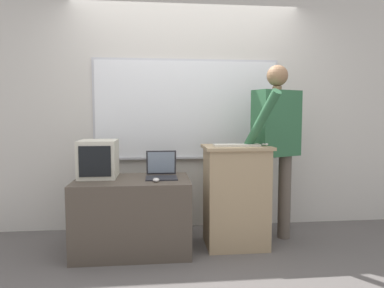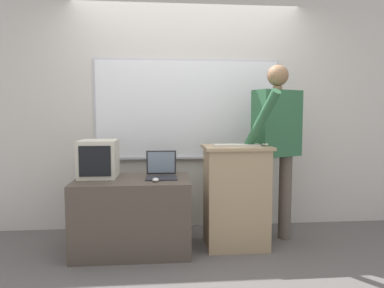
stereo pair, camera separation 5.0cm
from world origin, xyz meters
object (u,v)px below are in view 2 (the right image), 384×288
object	(u,v)px
side_desk	(133,215)
computer_mouse_by_laptop	(156,180)
laptop	(161,170)
wireless_keyboard	(237,145)
lectern_podium	(236,196)
computer_mouse_by_keyboard	(265,144)
person_presenter	(277,139)
crt_monitor	(99,159)

from	to	relation	value
side_desk	computer_mouse_by_laptop	xyz separation A→B (m)	(0.22, -0.16, 0.36)
laptop	wireless_keyboard	distance (m)	0.75
lectern_podium	wireless_keyboard	world-z (taller)	wireless_keyboard
computer_mouse_by_laptop	computer_mouse_by_keyboard	xyz separation A→B (m)	(1.04, 0.14, 0.30)
person_presenter	computer_mouse_by_keyboard	size ratio (longest dim) A/B	17.72
person_presenter	side_desk	bearing A→B (deg)	161.41
person_presenter	crt_monitor	bearing A→B (deg)	156.63
side_desk	computer_mouse_by_laptop	distance (m)	0.45
person_presenter	wireless_keyboard	bearing A→B (deg)	176.17
computer_mouse_by_laptop	crt_monitor	world-z (taller)	crt_monitor
person_presenter	laptop	distance (m)	1.19
person_presenter	computer_mouse_by_laptop	bearing A→B (deg)	169.79
side_desk	wireless_keyboard	bearing A→B (deg)	-2.06
wireless_keyboard	crt_monitor	bearing A→B (deg)	173.31
computer_mouse_by_keyboard	crt_monitor	size ratio (longest dim) A/B	0.26
person_presenter	computer_mouse_by_laptop	distance (m)	1.28
lectern_podium	person_presenter	world-z (taller)	person_presenter
laptop	crt_monitor	size ratio (longest dim) A/B	0.77
crt_monitor	wireless_keyboard	bearing A→B (deg)	-6.69
person_presenter	computer_mouse_by_laptop	size ratio (longest dim) A/B	17.72
computer_mouse_by_laptop	lectern_podium	bearing A→B (deg)	13.64
wireless_keyboard	computer_mouse_by_keyboard	bearing A→B (deg)	2.51
crt_monitor	lectern_podium	bearing A→B (deg)	-4.02
lectern_podium	computer_mouse_by_keyboard	bearing A→B (deg)	-10.36
side_desk	person_presenter	bearing A→B (deg)	4.94
lectern_podium	person_presenter	xyz separation A→B (m)	(0.43, 0.10, 0.55)
person_presenter	computer_mouse_by_laptop	xyz separation A→B (m)	(-1.20, -0.28, -0.34)
laptop	computer_mouse_by_laptop	world-z (taller)	laptop
computer_mouse_by_laptop	wireless_keyboard	bearing A→B (deg)	9.44
lectern_podium	wireless_keyboard	size ratio (longest dim) A/B	2.24
computer_mouse_by_laptop	computer_mouse_by_keyboard	bearing A→B (deg)	7.61
laptop	wireless_keyboard	size ratio (longest dim) A/B	0.67
computer_mouse_by_keyboard	crt_monitor	world-z (taller)	crt_monitor
lectern_podium	computer_mouse_by_laptop	xyz separation A→B (m)	(-0.77, -0.19, 0.21)
laptop	computer_mouse_by_keyboard	bearing A→B (deg)	-4.83
lectern_podium	computer_mouse_by_keyboard	world-z (taller)	computer_mouse_by_keyboard
lectern_podium	crt_monitor	size ratio (longest dim) A/B	2.55
laptop	computer_mouse_by_keyboard	world-z (taller)	computer_mouse_by_keyboard
side_desk	person_presenter	size ratio (longest dim) A/B	0.60
side_desk	wireless_keyboard	world-z (taller)	wireless_keyboard
computer_mouse_by_keyboard	crt_monitor	xyz separation A→B (m)	(-1.58, 0.14, -0.14)
laptop	wireless_keyboard	bearing A→B (deg)	-7.67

